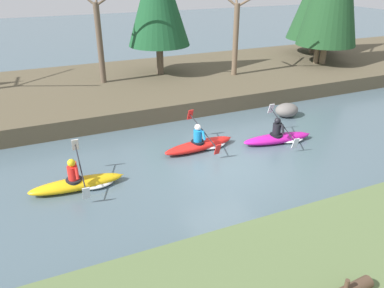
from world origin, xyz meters
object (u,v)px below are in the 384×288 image
kayaker_lead (280,137)px  kayaker_trailing (80,182)px  boulder_midstream (287,110)px  kayaker_middle (202,144)px

kayaker_lead → kayaker_trailing: same height
kayaker_lead → boulder_midstream: 2.79m
kayaker_lead → kayaker_middle: 2.99m
kayaker_lead → boulder_midstream: kayaker_lead is taller
kayaker_middle → boulder_midstream: 4.98m
kayaker_lead → boulder_midstream: bearing=54.9°
kayaker_lead → kayaker_middle: size_ratio=1.00×
kayaker_trailing → boulder_midstream: bearing=16.1°
kayaker_lead → kayaker_middle: same height
kayaker_trailing → boulder_midstream: 9.48m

